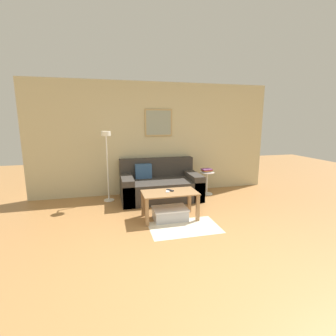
# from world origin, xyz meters

# --- Properties ---
(ground_plane) EXTENTS (16.00, 16.00, 0.00)m
(ground_plane) POSITION_xyz_m (0.00, 0.00, 0.00)
(ground_plane) COLOR #A87542
(wall_back) EXTENTS (5.60, 0.09, 2.55)m
(wall_back) POSITION_xyz_m (0.00, 3.27, 1.28)
(wall_back) COLOR #C6BC93
(wall_back) RESTS_ON ground_plane
(area_rug) EXTENTS (1.12, 0.69, 0.01)m
(area_rug) POSITION_xyz_m (0.06, 1.17, 0.00)
(area_rug) COLOR beige
(area_rug) RESTS_ON ground_plane
(couch) EXTENTS (1.70, 0.99, 0.85)m
(couch) POSITION_xyz_m (-0.00, 2.76, 0.29)
(couch) COLOR #38332D
(couch) RESTS_ON ground_plane
(coffee_table) EXTENTS (0.95, 0.51, 0.48)m
(coffee_table) POSITION_xyz_m (-0.08, 1.60, 0.38)
(coffee_table) COLOR #997047
(coffee_table) RESTS_ON ground_plane
(storage_bin) EXTENTS (0.60, 0.41, 0.21)m
(storage_bin) POSITION_xyz_m (-0.08, 1.55, 0.11)
(storage_bin) COLOR #B2B2B7
(storage_bin) RESTS_ON ground_plane
(floor_lamp) EXTENTS (0.22, 0.42, 1.49)m
(floor_lamp) POSITION_xyz_m (-1.10, 2.72, 1.03)
(floor_lamp) COLOR white
(floor_lamp) RESTS_ON ground_plane
(side_table) EXTENTS (0.33, 0.33, 0.53)m
(side_table) POSITION_xyz_m (1.12, 2.78, 0.32)
(side_table) COLOR white
(side_table) RESTS_ON ground_plane
(book_stack) EXTENTS (0.25, 0.20, 0.07)m
(book_stack) POSITION_xyz_m (1.12, 2.79, 0.57)
(book_stack) COLOR #335199
(book_stack) RESTS_ON side_table
(remote_control) EXTENTS (0.11, 0.15, 0.02)m
(remote_control) POSITION_xyz_m (-0.05, 1.67, 0.49)
(remote_control) COLOR #232328
(remote_control) RESTS_ON coffee_table
(cell_phone) EXTENTS (0.11, 0.15, 0.01)m
(cell_phone) POSITION_xyz_m (-0.10, 1.64, 0.49)
(cell_phone) COLOR silver
(cell_phone) RESTS_ON coffee_table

